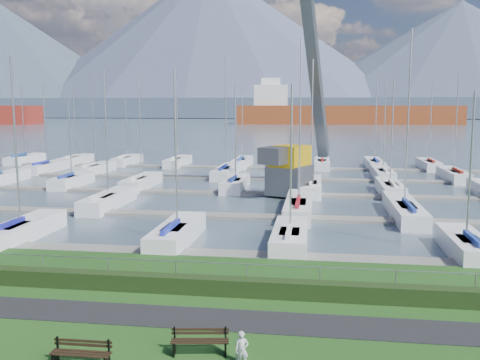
% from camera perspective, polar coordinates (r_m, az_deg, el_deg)
% --- Properties ---
extents(path, '(160.00, 2.00, 0.04)m').
position_cam_1_polar(path, '(20.27, -6.25, -14.36)').
color(path, black).
rests_on(path, grass).
extents(water, '(800.00, 540.00, 0.20)m').
position_cam_1_polar(water, '(281.30, 7.26, 6.29)').
color(water, '#455664').
extents(hedge, '(80.00, 0.70, 0.70)m').
position_cam_1_polar(hedge, '(22.52, -4.59, -11.10)').
color(hedge, black).
rests_on(hedge, grass).
extents(fence, '(80.00, 0.04, 0.04)m').
position_cam_1_polar(fence, '(22.63, -4.38, -8.74)').
color(fence, gray).
rests_on(fence, grass).
extents(foothill, '(900.00, 80.00, 12.00)m').
position_cam_1_polar(foothill, '(351.18, 7.48, 7.66)').
color(foothill, '#49556B').
rests_on(foothill, water).
extents(mountains, '(1190.00, 360.00, 115.00)m').
position_cam_1_polar(mountains, '(427.55, 8.73, 13.14)').
color(mountains, '#454E66').
rests_on(mountains, water).
extents(docks, '(90.00, 41.60, 0.25)m').
position_cam_1_polar(docks, '(48.04, 2.38, -1.50)').
color(docks, gray).
rests_on(docks, water).
extents(bench_left, '(1.80, 0.44, 0.85)m').
position_cam_1_polar(bench_left, '(17.26, -16.57, -17.32)').
color(bench_left, black).
rests_on(bench_left, grass).
extents(bench_right, '(1.84, 0.68, 0.85)m').
position_cam_1_polar(bench_right, '(17.40, -4.30, -16.78)').
color(bench_right, black).
rests_on(bench_right, grass).
extents(person, '(0.46, 0.35, 1.15)m').
position_cam_1_polar(person, '(16.75, 0.19, -17.20)').
color(person, '#B1B1B8').
rests_on(person, grass).
extents(crane, '(6.22, 13.47, 22.35)m').
position_cam_1_polar(crane, '(47.89, 5.98, 5.11)').
color(crane, '#57595F').
rests_on(crane, water).
extents(cargo_ship_mid, '(94.23, 25.51, 21.50)m').
position_cam_1_polar(cargo_ship_mid, '(232.46, 10.30, 6.86)').
color(cargo_ship_mid, brown).
rests_on(cargo_ship_mid, water).
extents(sailboat_fleet, '(74.92, 49.97, 13.51)m').
position_cam_1_polar(sailboat_fleet, '(50.24, 1.08, 5.40)').
color(sailboat_fleet, navy).
rests_on(sailboat_fleet, water).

